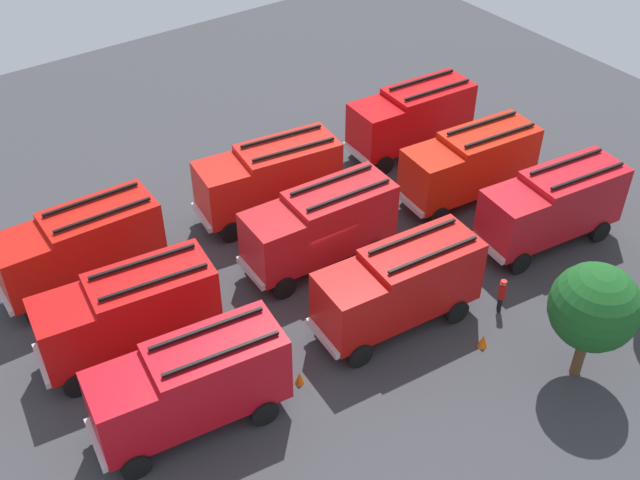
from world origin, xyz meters
TOP-DOWN VIEW (x-y plane):
  - ground_plane at (0.00, 0.00)m, footprint 56.08×56.08m
  - fire_truck_0 at (-9.91, -5.18)m, footprint 7.35×3.16m
  - fire_truck_1 at (-0.30, -4.72)m, footprint 7.46×3.54m
  - fire_truck_2 at (9.29, -4.97)m, footprint 7.26×2.89m
  - fire_truck_3 at (-9.22, 0.11)m, footprint 7.41×3.33m
  - fire_truck_4 at (-0.11, -0.13)m, footprint 7.33×3.08m
  - fire_truck_5 at (9.35, 0.08)m, footprint 7.45×3.47m
  - fire_truck_6 at (-9.87, 4.92)m, footprint 7.44×3.45m
  - fire_truck_7 at (-0.37, 5.07)m, footprint 7.38×3.26m
  - fire_truck_8 at (9.10, 4.79)m, footprint 7.45×3.48m
  - firefighter_0 at (-4.51, 7.07)m, footprint 0.45×0.48m
  - tree_1 at (-4.37, 11.38)m, footprint 3.41×3.41m
  - traffic_cone_0 at (4.87, 5.45)m, footprint 0.39×0.39m
  - traffic_cone_1 at (7.72, -1.75)m, footprint 0.39×0.39m
  - traffic_cone_2 at (-2.39, 8.20)m, footprint 0.42×0.42m

SIDE VIEW (x-z plane):
  - ground_plane at x=0.00m, z-range 0.00..0.00m
  - traffic_cone_1 at x=7.72m, z-range 0.00..0.55m
  - traffic_cone_0 at x=4.87m, z-range 0.00..0.56m
  - traffic_cone_2 at x=-2.39m, z-range 0.00..0.61m
  - firefighter_0 at x=-4.51m, z-range 0.10..1.78m
  - fire_truck_0 at x=-9.91m, z-range 0.21..4.09m
  - fire_truck_1 at x=-0.30m, z-range 0.21..4.09m
  - fire_truck_2 at x=9.29m, z-range 0.21..4.09m
  - fire_truck_3 at x=-9.22m, z-range 0.21..4.09m
  - fire_truck_4 at x=-0.11m, z-range 0.21..4.09m
  - fire_truck_5 at x=9.35m, z-range 0.21..4.09m
  - fire_truck_6 at x=-9.87m, z-range 0.21..4.09m
  - fire_truck_7 at x=-0.37m, z-range 0.21..4.09m
  - fire_truck_8 at x=9.10m, z-range 0.21..4.09m
  - tree_1 at x=-4.37m, z-range 0.91..6.20m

